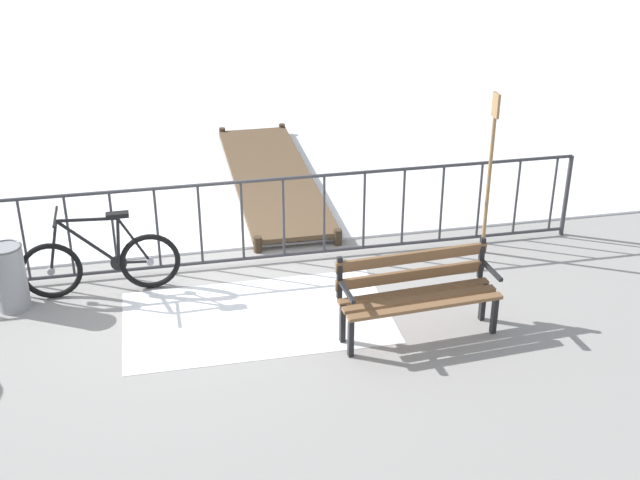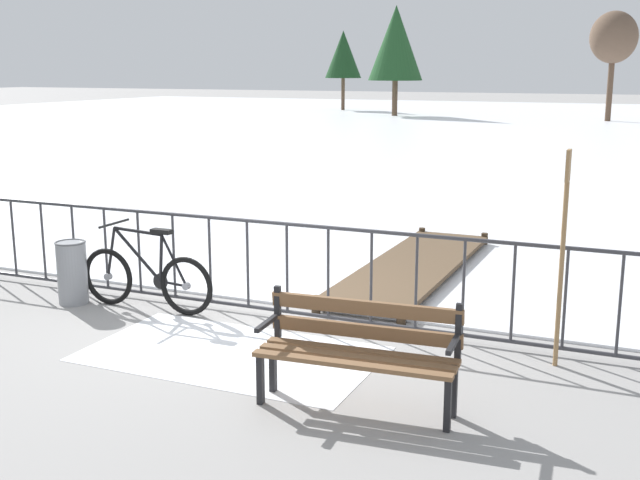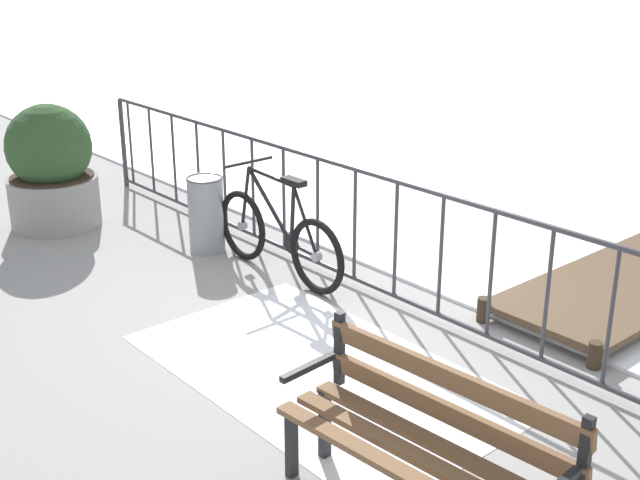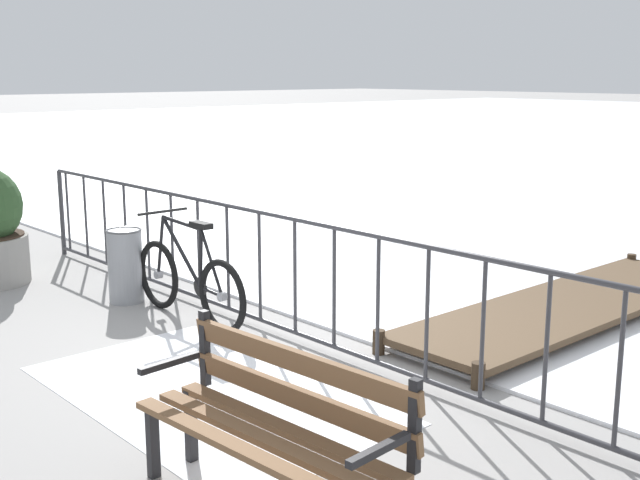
# 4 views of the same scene
# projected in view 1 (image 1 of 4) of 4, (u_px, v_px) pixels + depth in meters

# --- Properties ---
(ground_plane) EXTENTS (160.00, 160.00, 0.00)m
(ground_plane) POSITION_uv_depth(u_px,v_px,m) (203.00, 269.00, 9.81)
(ground_plane) COLOR gray
(snow_patch) EXTENTS (2.77, 1.59, 0.01)m
(snow_patch) POSITION_uv_depth(u_px,v_px,m) (257.00, 317.00, 8.84)
(snow_patch) COLOR white
(snow_patch) RESTS_ON ground
(railing_fence) EXTENTS (9.06, 0.06, 1.07)m
(railing_fence) POSITION_uv_depth(u_px,v_px,m) (200.00, 225.00, 9.56)
(railing_fence) COLOR #38383D
(railing_fence) RESTS_ON ground
(bicycle_near_railing) EXTENTS (1.71, 0.52, 0.97)m
(bicycle_near_railing) POSITION_uv_depth(u_px,v_px,m) (101.00, 263.00, 9.15)
(bicycle_near_railing) COLOR black
(bicycle_near_railing) RESTS_ON ground
(park_bench) EXTENTS (1.63, 0.60, 0.89)m
(park_bench) POSITION_uv_depth(u_px,v_px,m) (417.00, 288.00, 8.36)
(park_bench) COLOR brown
(park_bench) RESTS_ON ground
(trash_bin) EXTENTS (0.35, 0.35, 0.73)m
(trash_bin) POSITION_uv_depth(u_px,v_px,m) (10.00, 277.00, 8.86)
(trash_bin) COLOR gray
(trash_bin) RESTS_ON ground
(oar_upright) EXTENTS (0.04, 0.16, 1.98)m
(oar_upright) POSITION_uv_depth(u_px,v_px,m) (490.00, 164.00, 9.68)
(oar_upright) COLOR #937047
(oar_upright) RESTS_ON ground
(wooden_dock) EXTENTS (1.10, 4.24, 0.20)m
(wooden_dock) POSITION_uv_depth(u_px,v_px,m) (272.00, 177.00, 12.06)
(wooden_dock) COLOR brown
(wooden_dock) RESTS_ON ground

